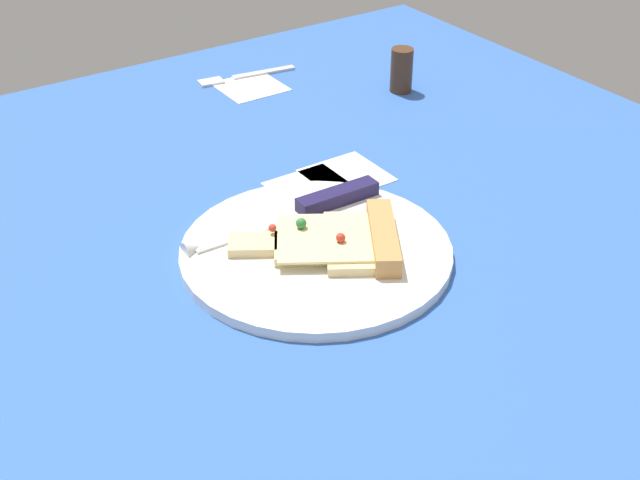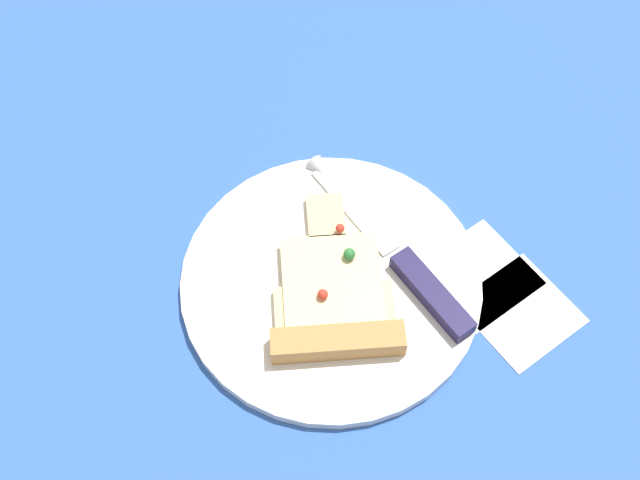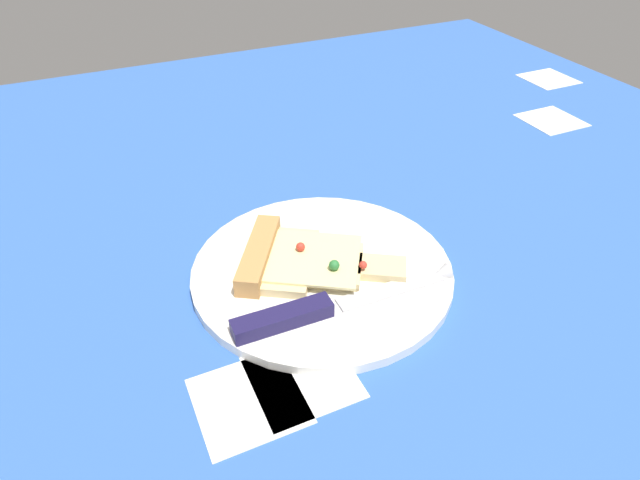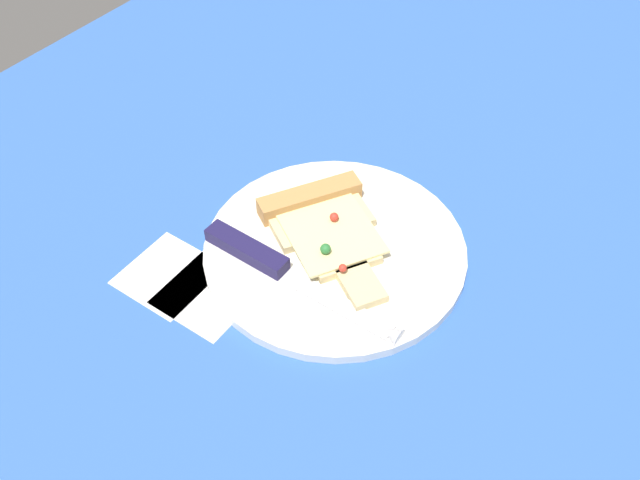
# 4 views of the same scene
# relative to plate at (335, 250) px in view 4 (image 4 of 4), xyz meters

# --- Properties ---
(ground_plane) EXTENTS (1.37, 1.37, 0.03)m
(ground_plane) POSITION_rel_plate_xyz_m (-0.08, 0.09, -0.02)
(ground_plane) COLOR #3360B7
(ground_plane) RESTS_ON ground
(plate) EXTENTS (0.29, 0.29, 0.01)m
(plate) POSITION_rel_plate_xyz_m (0.00, 0.00, 0.00)
(plate) COLOR white
(plate) RESTS_ON ground_plane
(pizza_slice) EXTENTS (0.16, 0.19, 0.02)m
(pizza_slice) POSITION_rel_plate_xyz_m (-0.01, -0.02, 0.01)
(pizza_slice) COLOR beige
(pizza_slice) RESTS_ON plate
(knife) EXTENTS (0.03, 0.24, 0.02)m
(knife) POSITION_rel_plate_xyz_m (0.06, -0.03, 0.01)
(knife) COLOR silver
(knife) RESTS_ON plate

